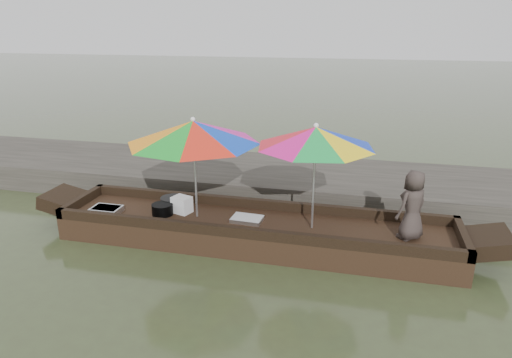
% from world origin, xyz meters
% --- Properties ---
extents(water, '(80.00, 80.00, 0.00)m').
position_xyz_m(water, '(0.00, 0.00, 0.00)').
color(water, '#3C4929').
rests_on(water, ground).
extents(dock, '(22.00, 2.20, 0.50)m').
position_xyz_m(dock, '(0.00, 2.20, 0.25)').
color(dock, '#2D2B26').
rests_on(dock, ground).
extents(boat_hull, '(5.95, 1.20, 0.35)m').
position_xyz_m(boat_hull, '(0.00, 0.00, 0.17)').
color(boat_hull, black).
rests_on(boat_hull, water).
extents(cooking_pot, '(0.33, 0.33, 0.17)m').
position_xyz_m(cooking_pot, '(-1.46, -0.06, 0.44)').
color(cooking_pot, black).
rests_on(cooking_pot, boat_hull).
extents(tray_crayfish, '(0.46, 0.32, 0.09)m').
position_xyz_m(tray_crayfish, '(-2.36, -0.20, 0.39)').
color(tray_crayfish, silver).
rests_on(tray_crayfish, boat_hull).
extents(tray_scallop, '(0.48, 0.34, 0.06)m').
position_xyz_m(tray_scallop, '(-0.12, 0.01, 0.38)').
color(tray_scallop, silver).
rests_on(tray_scallop, boat_hull).
extents(charcoal_grill, '(0.35, 0.35, 0.17)m').
position_xyz_m(charcoal_grill, '(-1.42, 0.23, 0.43)').
color(charcoal_grill, black).
rests_on(charcoal_grill, boat_hull).
extents(supply_bag, '(0.33, 0.30, 0.26)m').
position_xyz_m(supply_bag, '(-1.20, 0.09, 0.48)').
color(supply_bag, silver).
rests_on(supply_bag, boat_hull).
extents(vendor, '(0.57, 0.57, 0.99)m').
position_xyz_m(vendor, '(2.22, -0.03, 0.85)').
color(vendor, '#352D29').
rests_on(vendor, boat_hull).
extents(umbrella_bow, '(2.30, 2.30, 1.55)m').
position_xyz_m(umbrella_bow, '(-0.91, 0.00, 1.12)').
color(umbrella_bow, '#E5149F').
rests_on(umbrella_bow, boat_hull).
extents(umbrella_stern, '(1.99, 1.99, 1.55)m').
position_xyz_m(umbrella_stern, '(0.86, 0.00, 1.12)').
color(umbrella_stern, '#0C32D8').
rests_on(umbrella_stern, boat_hull).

